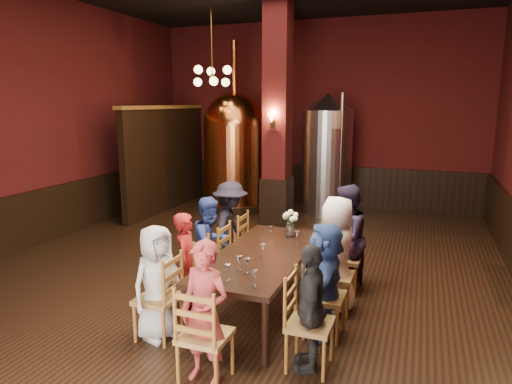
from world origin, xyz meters
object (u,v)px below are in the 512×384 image
(person_2, at_px, (211,245))
(steel_vessel, at_px, (327,154))
(person_1, at_px, (187,263))
(copper_kettle, at_px, (235,150))
(dining_table, at_px, (262,258))
(person_0, at_px, (157,282))
(rose_vase, at_px, (290,219))

(person_2, bearing_deg, steel_vessel, 7.50)
(person_1, distance_m, copper_kettle, 5.69)
(dining_table, xyz_separation_m, steel_vessel, (-0.30, 5.33, 0.69))
(person_0, bearing_deg, person_1, 20.54)
(person_0, relative_size, steel_vessel, 0.46)
(rose_vase, bearing_deg, person_0, -118.78)
(person_0, distance_m, steel_vessel, 6.40)
(copper_kettle, distance_m, steel_vessel, 2.18)
(person_2, bearing_deg, copper_kettle, 32.60)
(person_2, relative_size, rose_vase, 3.57)
(dining_table, height_order, copper_kettle, copper_kettle)
(dining_table, xyz_separation_m, person_0, (-0.85, -1.00, -0.05))
(person_0, bearing_deg, person_2, 20.54)
(person_1, relative_size, rose_vase, 3.39)
(dining_table, bearing_deg, person_0, -130.36)
(person_2, distance_m, rose_vase, 1.13)
(dining_table, relative_size, rose_vase, 6.48)
(person_1, bearing_deg, person_2, -12.34)
(person_1, bearing_deg, copper_kettle, 4.48)
(person_1, height_order, steel_vessel, steel_vessel)
(dining_table, xyz_separation_m, person_2, (-0.85, 0.33, -0.03))
(person_0, relative_size, rose_vase, 3.44)
(person_1, relative_size, copper_kettle, 0.32)
(person_0, xyz_separation_m, steel_vessel, (0.55, 6.33, 0.74))
(dining_table, relative_size, person_2, 1.82)
(copper_kettle, xyz_separation_m, steel_vessel, (2.16, 0.27, -0.06))
(dining_table, bearing_deg, rose_vase, 80.90)
(dining_table, height_order, steel_vessel, steel_vessel)
(dining_table, height_order, person_1, person_1)
(person_1, bearing_deg, rose_vase, -53.44)
(person_2, bearing_deg, rose_vase, -51.20)
(dining_table, bearing_deg, person_2, 158.78)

